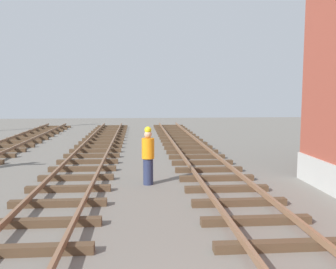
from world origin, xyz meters
TOP-DOWN VIEW (x-y plane):
  - track_worker_distant at (-1.14, 8.78)m, footprint 0.40×0.40m

SIDE VIEW (x-z plane):
  - track_worker_distant at x=-1.14m, z-range -0.01..1.86m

